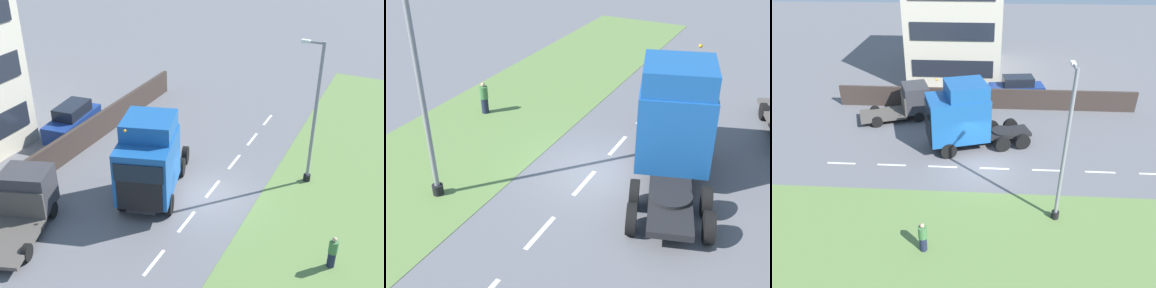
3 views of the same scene
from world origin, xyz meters
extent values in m
plane|color=slate|center=(0.00, 0.00, 0.00)|extent=(120.00, 120.00, 0.00)
cube|color=#607F42|center=(-6.00, 0.00, 0.01)|extent=(7.00, 44.00, 0.01)
cube|color=white|center=(0.00, -10.30, 0.00)|extent=(0.16, 1.80, 0.00)
cube|color=white|center=(0.00, -7.10, 0.00)|extent=(0.16, 1.80, 0.00)
cube|color=white|center=(0.00, -3.90, 0.00)|extent=(0.16, 1.80, 0.00)
cube|color=white|center=(0.00, -0.70, 0.00)|extent=(0.16, 1.80, 0.00)
cube|color=white|center=(0.00, 2.50, 0.00)|extent=(0.16, 1.80, 0.00)
cube|color=white|center=(0.00, 5.70, 0.00)|extent=(0.16, 1.80, 0.00)
cube|color=#382D28|center=(9.00, 0.00, 0.84)|extent=(0.25, 24.00, 1.67)
cube|color=black|center=(2.95, 0.27, 0.67)|extent=(3.41, 7.02, 0.24)
cube|color=#195199|center=(2.49, 1.76, 2.21)|extent=(3.61, 4.40, 2.85)
cube|color=black|center=(1.92, 3.60, 1.58)|extent=(2.13, 0.71, 1.59)
cube|color=black|center=(1.92, 3.60, 2.84)|extent=(2.25, 0.75, 0.91)
cube|color=#195199|center=(2.66, 1.21, 4.08)|extent=(3.09, 3.09, 0.90)
sphere|color=orange|center=(2.84, 3.06, 4.60)|extent=(0.14, 0.14, 0.14)
cylinder|color=black|center=(3.41, -1.21, 0.85)|extent=(1.79, 1.79, 0.12)
cylinder|color=black|center=(1.09, 2.23, 0.52)|extent=(0.61, 1.09, 1.04)
cylinder|color=black|center=(3.38, 2.94, 0.52)|extent=(0.61, 1.09, 1.04)
cylinder|color=black|center=(2.16, -1.24, 0.52)|extent=(0.61, 1.09, 1.04)
cylinder|color=black|center=(4.45, -0.53, 0.52)|extent=(0.61, 1.09, 1.04)
cylinder|color=black|center=(2.57, -2.56, 0.52)|extent=(0.61, 1.09, 1.04)
cylinder|color=black|center=(4.86, -1.85, 0.52)|extent=(0.61, 1.09, 1.04)
cube|color=#333338|center=(7.11, 5.33, 1.59)|extent=(2.74, 2.48, 2.01)
cube|color=black|center=(7.42, 4.46, 1.99)|extent=(1.89, 0.71, 0.72)
cube|color=#4C4742|center=(6.23, 7.79, 0.49)|extent=(3.27, 3.95, 0.18)
cube|color=#4C4742|center=(6.78, 6.24, 1.28)|extent=(2.16, 0.86, 1.41)
cylinder|color=black|center=(8.09, 5.69, 0.40)|extent=(0.50, 0.83, 0.80)
cylinder|color=black|center=(6.12, 4.98, 0.40)|extent=(0.50, 0.83, 0.80)
cylinder|color=black|center=(5.06, 7.92, 0.40)|extent=(0.50, 0.83, 0.80)
cube|color=navy|center=(10.73, -2.58, 0.83)|extent=(2.30, 4.74, 1.12)
cube|color=black|center=(10.74, -2.69, 1.77)|extent=(1.78, 2.67, 0.75)
cylinder|color=black|center=(9.73, -1.21, 0.32)|extent=(0.28, 0.66, 0.64)
cylinder|color=black|center=(11.35, -1.01, 0.32)|extent=(0.28, 0.66, 0.64)
cylinder|color=black|center=(10.10, -4.15, 0.32)|extent=(0.28, 0.66, 0.64)
cylinder|color=black|center=(11.72, -3.95, 0.32)|extent=(0.28, 0.66, 0.64)
cylinder|color=black|center=(-4.36, -3.72, 0.20)|extent=(0.39, 0.39, 0.40)
cylinder|color=gray|center=(-4.36, -3.72, 3.94)|extent=(0.18, 0.18, 7.88)
cylinder|color=gray|center=(-3.91, -3.72, 7.78)|extent=(0.90, 0.12, 0.12)
cube|color=silver|center=(-3.46, -3.72, 7.78)|extent=(0.44, 0.20, 0.16)
cylinder|color=#1E233D|center=(-6.95, 2.59, 0.38)|extent=(0.34, 0.34, 0.76)
cylinder|color=#3F723F|center=(-6.95, 2.59, 1.05)|extent=(0.39, 0.39, 0.60)
sphere|color=tan|center=(-6.95, 2.59, 1.46)|extent=(0.20, 0.20, 0.20)
camera|label=1|loc=(-8.41, 19.35, 14.47)|focal=45.00mm
camera|label=2|loc=(6.56, -14.11, 10.02)|focal=45.00mm
camera|label=3|loc=(-19.27, -0.04, 12.71)|focal=35.00mm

